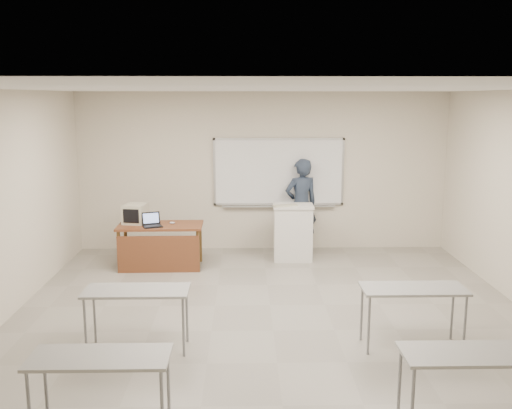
{
  "coord_description": "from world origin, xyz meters",
  "views": [
    {
      "loc": [
        -0.36,
        -6.76,
        2.91
      ],
      "look_at": [
        -0.17,
        2.2,
        1.2
      ],
      "focal_mm": 40.0,
      "sensor_mm": 36.0,
      "label": 1
    }
  ],
  "objects_px": {
    "whiteboard": "(279,173)",
    "instructor_desk": "(160,238)",
    "podium": "(293,232)",
    "laptop": "(153,223)",
    "mouse": "(172,223)",
    "crt_monitor": "(136,214)",
    "presenter": "(301,205)",
    "keyboard": "(285,206)"
  },
  "relations": [
    {
      "from": "whiteboard",
      "to": "crt_monitor",
      "type": "relative_size",
      "value": 6.0
    },
    {
      "from": "keyboard",
      "to": "presenter",
      "type": "relative_size",
      "value": 0.24
    },
    {
      "from": "whiteboard",
      "to": "crt_monitor",
      "type": "bearing_deg",
      "value": -157.49
    },
    {
      "from": "whiteboard",
      "to": "instructor_desk",
      "type": "bearing_deg",
      "value": -148.46
    },
    {
      "from": "crt_monitor",
      "to": "keyboard",
      "type": "relative_size",
      "value": 0.97
    },
    {
      "from": "mouse",
      "to": "instructor_desk",
      "type": "bearing_deg",
      "value": -144.71
    },
    {
      "from": "podium",
      "to": "mouse",
      "type": "relative_size",
      "value": 10.67
    },
    {
      "from": "podium",
      "to": "keyboard",
      "type": "distance_m",
      "value": 0.55
    },
    {
      "from": "podium",
      "to": "keyboard",
      "type": "xyz_separation_m",
      "value": [
        -0.15,
        -0.12,
        0.51
      ]
    },
    {
      "from": "crt_monitor",
      "to": "presenter",
      "type": "bearing_deg",
      "value": 27.53
    },
    {
      "from": "podium",
      "to": "mouse",
      "type": "xyz_separation_m",
      "value": [
        -2.12,
        -0.36,
        0.26
      ]
    },
    {
      "from": "laptop",
      "to": "crt_monitor",
      "type": "bearing_deg",
      "value": 123.01
    },
    {
      "from": "laptop",
      "to": "mouse",
      "type": "height_order",
      "value": "laptop"
    },
    {
      "from": "instructor_desk",
      "to": "presenter",
      "type": "height_order",
      "value": "presenter"
    },
    {
      "from": "crt_monitor",
      "to": "presenter",
      "type": "xyz_separation_m",
      "value": [
        2.96,
        0.92,
        -0.03
      ]
    },
    {
      "from": "podium",
      "to": "keyboard",
      "type": "height_order",
      "value": "keyboard"
    },
    {
      "from": "keyboard",
      "to": "whiteboard",
      "type": "bearing_deg",
      "value": 75.68
    },
    {
      "from": "laptop",
      "to": "instructor_desk",
      "type": "bearing_deg",
      "value": -12.1
    },
    {
      "from": "crt_monitor",
      "to": "presenter",
      "type": "relative_size",
      "value": 0.23
    },
    {
      "from": "podium",
      "to": "laptop",
      "type": "height_order",
      "value": "podium"
    },
    {
      "from": "instructor_desk",
      "to": "keyboard",
      "type": "relative_size",
      "value": 3.37
    },
    {
      "from": "podium",
      "to": "crt_monitor",
      "type": "relative_size",
      "value": 2.43
    },
    {
      "from": "instructor_desk",
      "to": "podium",
      "type": "relative_size",
      "value": 1.43
    },
    {
      "from": "podium",
      "to": "whiteboard",
      "type": "bearing_deg",
      "value": 107.07
    },
    {
      "from": "whiteboard",
      "to": "laptop",
      "type": "distance_m",
      "value": 2.64
    },
    {
      "from": "whiteboard",
      "to": "podium",
      "type": "bearing_deg",
      "value": -74.29
    },
    {
      "from": "podium",
      "to": "crt_monitor",
      "type": "bearing_deg",
      "value": -172.76
    },
    {
      "from": "presenter",
      "to": "podium",
      "type": "bearing_deg",
      "value": 54.91
    },
    {
      "from": "whiteboard",
      "to": "presenter",
      "type": "relative_size",
      "value": 1.4
    },
    {
      "from": "keyboard",
      "to": "crt_monitor",
      "type": "bearing_deg",
      "value": 165.03
    },
    {
      "from": "podium",
      "to": "instructor_desk",
      "type": "bearing_deg",
      "value": -165.96
    },
    {
      "from": "crt_monitor",
      "to": "mouse",
      "type": "distance_m",
      "value": 0.66
    },
    {
      "from": "whiteboard",
      "to": "mouse",
      "type": "bearing_deg",
      "value": -149.32
    },
    {
      "from": "podium",
      "to": "keyboard",
      "type": "bearing_deg",
      "value": -139.98
    },
    {
      "from": "whiteboard",
      "to": "presenter",
      "type": "distance_m",
      "value": 0.74
    },
    {
      "from": "podium",
      "to": "laptop",
      "type": "bearing_deg",
      "value": -166.14
    },
    {
      "from": "podium",
      "to": "laptop",
      "type": "xyz_separation_m",
      "value": [
        -2.42,
        -0.54,
        0.3
      ]
    },
    {
      "from": "whiteboard",
      "to": "laptop",
      "type": "xyz_separation_m",
      "value": [
        -2.2,
        -1.3,
        -0.68
      ]
    },
    {
      "from": "crt_monitor",
      "to": "podium",
      "type": "bearing_deg",
      "value": 16.18
    },
    {
      "from": "laptop",
      "to": "mouse",
      "type": "distance_m",
      "value": 0.35
    },
    {
      "from": "whiteboard",
      "to": "presenter",
      "type": "height_order",
      "value": "whiteboard"
    },
    {
      "from": "keyboard",
      "to": "instructor_desk",
      "type": "bearing_deg",
      "value": 171.91
    }
  ]
}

